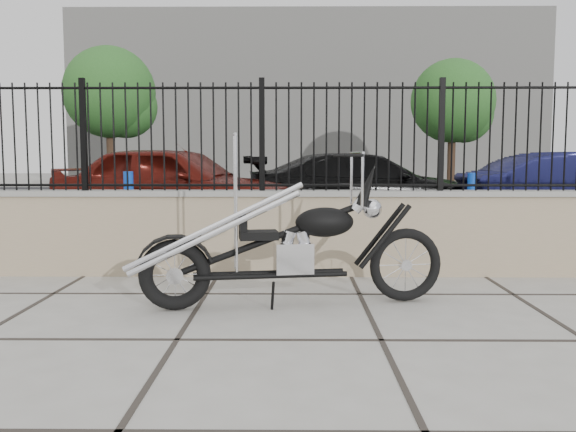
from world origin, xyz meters
The scene contains 12 objects.
ground_plane centered at (0.00, 0.00, 0.00)m, with size 90.00×90.00×0.00m, color #99968E.
parking_lot centered at (0.00, 12.50, 0.00)m, with size 30.00×30.00×0.00m, color black.
retaining_wall centered at (0.00, 2.50, 0.48)m, with size 14.00×0.36×0.96m, color gray.
iron_fence centered at (0.00, 2.50, 1.56)m, with size 14.00×0.08×1.20m, color black.
background_building centered at (0.00, 26.50, 4.00)m, with size 22.00×6.00×8.00m, color beige.
chopper_motorcycle centered at (-0.70, 1.03, 0.79)m, with size 2.62×0.46×1.57m, color black, non-canonical shape.
car_red centered at (-2.87, 7.02, 0.79)m, with size 1.87×4.64×1.58m, color #51110B.
car_black centered at (0.81, 8.05, 0.71)m, with size 1.98×4.86×1.41m, color black.
bollard_a centered at (-2.96, 4.14, 0.57)m, with size 0.14×0.14×1.13m, color #0D31C8.
bollard_b centered at (2.09, 5.04, 0.55)m, with size 0.13×0.13×1.09m, color blue.
tree_left centered at (-6.90, 16.49, 3.65)m, with size 3.09×3.09×5.21m.
tree_right centered at (4.78, 16.75, 3.36)m, with size 2.84×2.84×4.80m.
Camera 1 is at (-0.64, -4.35, 1.34)m, focal length 38.00 mm.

